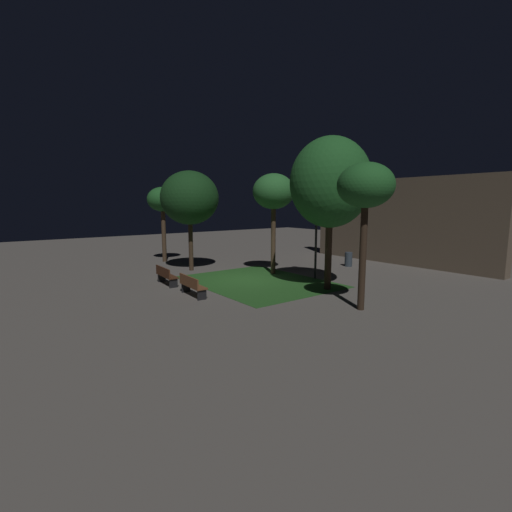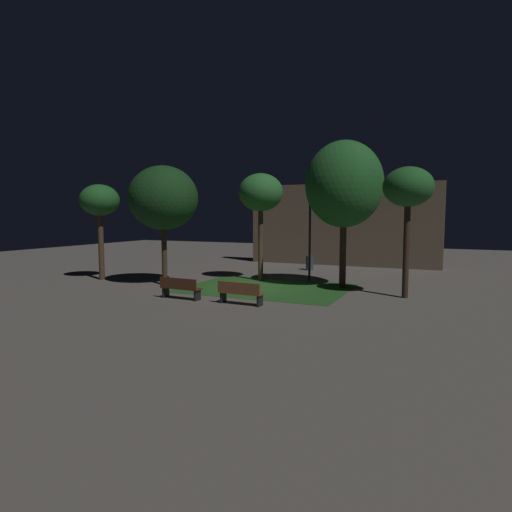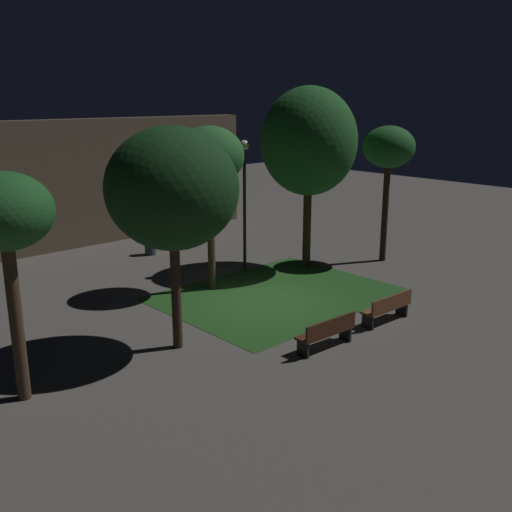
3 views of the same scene
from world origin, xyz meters
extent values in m
plane|color=#56514C|center=(0.00, 0.00, 0.00)|extent=(60.00, 60.00, 0.00)
cube|color=#23511E|center=(0.76, 0.28, 0.01)|extent=(7.49, 5.84, 0.01)
cube|color=#422314|center=(-1.36, -3.63, 0.45)|extent=(1.82, 0.58, 0.06)
cube|color=#422314|center=(-1.38, -3.84, 0.68)|extent=(1.80, 0.16, 0.40)
cube|color=black|center=(-2.16, -3.58, 0.21)|extent=(0.10, 0.39, 0.42)
cube|color=black|center=(-0.57, -3.67, 0.21)|extent=(0.10, 0.39, 0.42)
cube|color=brown|center=(1.36, -3.63, 0.45)|extent=(1.82, 0.56, 0.06)
cube|color=brown|center=(1.36, -3.84, 0.68)|extent=(1.80, 0.14, 0.40)
cube|color=black|center=(0.57, -3.59, 0.21)|extent=(0.10, 0.39, 0.42)
cube|color=black|center=(2.16, -3.66, 0.21)|extent=(0.10, 0.39, 0.42)
cylinder|color=#38281C|center=(3.97, 1.87, 1.92)|extent=(0.31, 0.31, 3.84)
ellipsoid|color=#1E5623|center=(3.97, 1.87, 4.83)|extent=(3.59, 3.59, 4.00)
cylinder|color=#2D2116|center=(6.93, 0.39, 2.00)|extent=(0.25, 0.25, 4.00)
ellipsoid|color=#1E5623|center=(6.93, 0.39, 4.55)|extent=(2.02, 2.02, 1.62)
cylinder|color=#38281C|center=(-4.15, -0.91, 1.66)|extent=(0.26, 0.26, 3.32)
ellipsoid|color=#143816|center=(-4.15, -0.91, 4.24)|extent=(3.34, 3.34, 3.08)
cylinder|color=#423021|center=(-0.42, 2.26, 1.97)|extent=(0.26, 0.26, 3.94)
ellipsoid|color=#28662D|center=(-0.42, 2.26, 4.57)|extent=(2.28, 2.28, 1.93)
cylinder|color=#423021|center=(-8.24, -0.84, 1.82)|extent=(0.28, 0.28, 3.64)
ellipsoid|color=#1E5623|center=(-8.24, -0.84, 4.19)|extent=(2.02, 2.02, 1.62)
cylinder|color=black|center=(1.93, 3.18, 2.29)|extent=(0.12, 0.12, 4.58)
sphere|color=#F4E5B2|center=(1.93, 3.18, 4.73)|extent=(0.36, 0.36, 0.36)
cylinder|color=#2D3842|center=(0.56, 7.59, 0.45)|extent=(0.47, 0.47, 0.89)
cube|color=brown|center=(1.68, 11.08, 2.75)|extent=(12.85, 0.80, 5.51)
camera|label=1|loc=(15.06, -10.61, 3.90)|focal=25.54mm
camera|label=2|loc=(8.75, -18.53, 3.41)|focal=30.93mm
camera|label=3|loc=(-12.48, -12.86, 6.44)|focal=41.17mm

